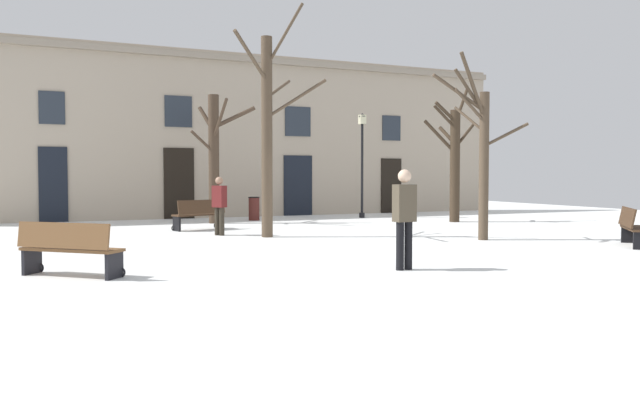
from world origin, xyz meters
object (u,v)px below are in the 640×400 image
at_px(tree_left_of_center, 482,153).
at_px(person_by_shop_door, 219,203).
at_px(tree_foreground, 268,130).
at_px(tree_center, 454,159).
at_px(bench_near_lamp, 634,227).
at_px(bench_near_center_tree, 199,215).
at_px(streetlamp, 362,154).
at_px(bench_by_litter_bin, 69,249).
at_px(tree_right_of_center, 215,154).
at_px(person_near_bench, 404,214).
at_px(litter_bin, 254,209).

height_order(tree_left_of_center, person_by_shop_door, tree_left_of_center).
distance_m(tree_foreground, tree_center, 8.21).
xyz_separation_m(bench_near_lamp, bench_near_center_tree, (-8.58, 8.20, 0.02)).
xyz_separation_m(tree_left_of_center, person_by_shop_door, (-5.93, 3.83, -1.36)).
height_order(tree_left_of_center, streetlamp, tree_left_of_center).
relative_size(tree_foreground, tree_center, 1.28).
distance_m(tree_left_of_center, bench_by_litter_bin, 10.16).
bearing_deg(streetlamp, tree_left_of_center, -95.96).
distance_m(tree_right_of_center, bench_by_litter_bin, 11.27).
bearing_deg(person_by_shop_door, tree_right_of_center, -43.18).
relative_size(streetlamp, bench_near_lamp, 2.69).
bearing_deg(bench_near_center_tree, tree_right_of_center, -130.84).
distance_m(tree_left_of_center, person_near_bench, 5.71).
distance_m(tree_right_of_center, person_near_bench, 11.66).
bearing_deg(bench_by_litter_bin, streetlamp, -95.50).
bearing_deg(bench_near_center_tree, person_by_shop_door, 78.04).
relative_size(streetlamp, litter_bin, 4.70).
height_order(litter_bin, bench_by_litter_bin, bench_by_litter_bin).
height_order(tree_right_of_center, litter_bin, tree_right_of_center).
height_order(tree_right_of_center, bench_near_lamp, tree_right_of_center).
bearing_deg(bench_near_lamp, person_near_bench, 138.10).
distance_m(tree_center, bench_near_lamp, 8.05).
bearing_deg(tree_right_of_center, streetlamp, 3.70).
distance_m(tree_right_of_center, person_by_shop_door, 4.61).
distance_m(streetlamp, bench_near_center_tree, 7.79).
bearing_deg(person_by_shop_door, streetlamp, -87.46).
xyz_separation_m(tree_foreground, bench_near_center_tree, (-1.28, 2.83, -2.42)).
xyz_separation_m(tree_center, litter_bin, (-6.41, 3.48, -1.81)).
height_order(litter_bin, person_by_shop_door, person_by_shop_door).
distance_m(tree_left_of_center, tree_right_of_center, 9.55).
xyz_separation_m(tree_left_of_center, tree_foreground, (-4.82, 2.87, 0.63)).
distance_m(tree_center, streetlamp, 3.78).
bearing_deg(person_by_shop_door, tree_foreground, -162.65).
relative_size(bench_near_lamp, person_by_shop_door, 0.94).
xyz_separation_m(tree_right_of_center, litter_bin, (1.63, 0.72, -1.99)).
bearing_deg(tree_right_of_center, person_near_bench, -86.51).
bearing_deg(tree_left_of_center, tree_center, 60.84).
height_order(streetlamp, bench_near_lamp, streetlamp).
xyz_separation_m(streetlamp, bench_by_litter_bin, (-10.70, -10.42, -2.03)).
relative_size(tree_center, bench_near_lamp, 3.17).
xyz_separation_m(tree_foreground, bench_near_lamp, (7.29, -5.37, -2.44)).
bearing_deg(person_by_shop_door, bench_by_litter_bin, 114.28).
bearing_deg(bench_near_lamp, tree_foreground, 93.78).
relative_size(streetlamp, person_by_shop_door, 2.52).
height_order(tree_right_of_center, person_near_bench, tree_right_of_center).
bearing_deg(tree_foreground, person_near_bench, -85.83).
xyz_separation_m(tree_foreground, streetlamp, (5.71, 5.60, -0.39)).
bearing_deg(tree_center, person_near_bench, -129.87).
height_order(tree_foreground, person_near_bench, tree_foreground).
height_order(tree_left_of_center, tree_center, tree_center).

